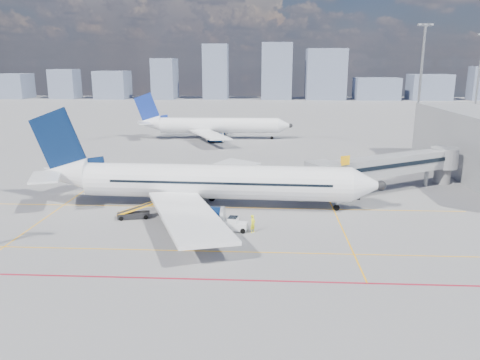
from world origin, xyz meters
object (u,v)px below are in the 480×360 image
(cargo_dolly, at_px, (204,230))
(belt_loader, at_px, (135,214))
(main_aircraft, at_px, (202,182))
(ramp_worker, at_px, (253,224))
(baggage_tug, at_px, (236,224))
(second_aircraft, at_px, (212,126))

(cargo_dolly, distance_m, belt_loader, 11.01)
(main_aircraft, relative_size, ramp_worker, 22.63)
(baggage_tug, bearing_deg, cargo_dolly, -126.13)
(cargo_dolly, bearing_deg, belt_loader, 152.48)
(main_aircraft, height_order, ramp_worker, main_aircraft)
(cargo_dolly, relative_size, belt_loader, 0.71)
(baggage_tug, relative_size, cargo_dolly, 0.65)
(belt_loader, distance_m, ramp_worker, 14.36)
(baggage_tug, bearing_deg, ramp_worker, -0.09)
(cargo_dolly, xyz_separation_m, ramp_worker, (4.88, 2.50, -0.11))
(baggage_tug, distance_m, ramp_worker, 1.90)
(ramp_worker, bearing_deg, baggage_tug, 110.80)
(belt_loader, bearing_deg, ramp_worker, -28.92)
(ramp_worker, bearing_deg, belt_loader, 105.64)
(cargo_dolly, height_order, ramp_worker, cargo_dolly)
(second_aircraft, height_order, ramp_worker, second_aircraft)
(main_aircraft, bearing_deg, second_aircraft, 97.33)
(baggage_tug, xyz_separation_m, belt_loader, (-11.96, 3.57, -0.20))
(cargo_dolly, height_order, belt_loader, belt_loader)
(cargo_dolly, relative_size, ramp_worker, 1.95)
(main_aircraft, bearing_deg, belt_loader, -143.55)
(second_aircraft, distance_m, baggage_tug, 63.03)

